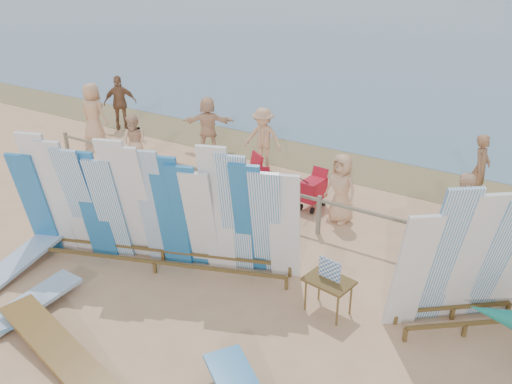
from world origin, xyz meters
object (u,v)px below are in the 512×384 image
Objects in this scene: main_surfboard_rack at (154,211)px; vendor_table at (328,295)px; flat_board_a at (12,276)px; beach_chair_right at (259,192)px; beachgoer_7 at (480,168)px; beachgoer_11 at (208,124)px; beachgoer_3 at (263,138)px; beachgoer_8 at (464,213)px; flat_board_c at (58,356)px; beachgoer_0 at (93,113)px; beach_chair_left at (249,179)px; stroller at (313,193)px; flat_board_b at (9,324)px; side_surfboard_rack at (469,265)px; beachgoer_2 at (135,143)px; beachgoer_extra_1 at (120,103)px; beachgoer_6 at (341,188)px.

vendor_table is at bearing -12.18° from main_surfboard_rack.
vendor_table is at bearing 13.14° from flat_board_a.
beachgoer_7 reaches higher than beach_chair_right.
beachgoer_3 reaches higher than beachgoer_11.
beach_chair_right is 0.47× the size of beachgoer_8.
beachgoer_8 is (4.46, 6.58, 0.85)m from flat_board_c.
beachgoer_0 reaches higher than flat_board_a.
beach_chair_left is 1.93m from stroller.
stroller reaches higher than flat_board_b.
beachgoer_11 is at bearing 114.46° from beach_chair_right.
beachgoer_2 is at bearing 127.56° from side_surfboard_rack.
beachgoer_2 is (-3.32, -0.60, 0.52)m from beach_chair_left.
vendor_table is 4.45m from flat_board_c.
stroller is 2.88m from beachgoer_3.
beachgoer_extra_1 is (-6.83, 5.97, -0.31)m from main_surfboard_rack.
beachgoer_3 is (1.22, 7.25, 0.87)m from flat_board_a.
beachgoer_6 reaches higher than flat_board_b.
beachgoer_3 is 3.53m from beachgoer_2.
main_surfboard_rack is at bearing -103.86° from stroller.
flat_board_c is 11.36m from beachgoer_extra_1.
main_surfboard_rack reaches higher than beachgoer_11.
beach_chair_left is (0.44, 6.76, 0.27)m from flat_board_b.
beach_chair_right is 4.79m from beachgoer_8.
side_surfboard_rack is 1.61× the size of beachgoer_8.
beachgoer_0 is at bearing 141.39° from beach_chair_right.
side_surfboard_rack is at bearing 120.93° from beachgoer_11.
main_surfboard_rack is 5.85× the size of beach_chair_left.
beachgoer_2 is 8.97m from beachgoer_7.
flat_board_b is at bearing -103.89° from stroller.
flat_board_c is 1.48× the size of beachgoer_extra_1.
flat_board_b is 1.48× the size of beachgoer_extra_1.
beachgoer_3 reaches higher than flat_board_a.
beachgoer_0 reaches higher than flat_board_c.
stroller reaches higher than beach_chair_right.
side_surfboard_rack is 1.72× the size of beachgoer_2.
side_surfboard_rack is 1.01× the size of flat_board_b.
beach_chair_right reaches higher than flat_board_b.
side_surfboard_rack reaches higher than beach_chair_left.
beachgoer_0 is (-5.64, 7.23, 0.95)m from flat_board_b.
side_surfboard_rack reaches higher than stroller.
beachgoer_0 is (-6.08, 0.47, 0.68)m from beach_chair_left.
vendor_table is 11.66m from beachgoer_extra_1.
beachgoer_8 reaches higher than stroller.
beachgoer_0 is at bearing 167.14° from vendor_table.
beachgoer_3 reaches higher than beachgoer_7.
beach_chair_left is 0.55× the size of beachgoer_11.
beach_chair_left is at bearing 146.74° from vendor_table.
beachgoer_extra_1 is at bearing 132.83° from beachgoer_8.
beachgoer_6 is 0.94× the size of beachgoer_3.
beachgoer_0 is at bearing -178.63° from stroller.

